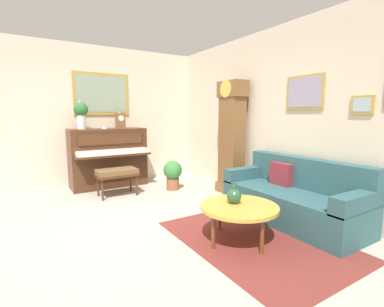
# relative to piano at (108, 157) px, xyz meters

# --- Properties ---
(ground_plane) EXTENTS (6.40, 6.00, 0.10)m
(ground_plane) POSITION_rel_piano_xyz_m (2.23, -0.32, -0.64)
(ground_plane) COLOR #B2A899
(wall_left) EXTENTS (0.13, 4.90, 2.80)m
(wall_left) POSITION_rel_piano_xyz_m (-0.37, -0.31, 0.82)
(wall_left) COLOR beige
(wall_left) RESTS_ON ground_plane
(wall_back) EXTENTS (5.30, 0.13, 2.80)m
(wall_back) POSITION_rel_piano_xyz_m (2.25, 2.08, 0.81)
(wall_back) COLOR beige
(wall_back) RESTS_ON ground_plane
(area_rug) EXTENTS (2.10, 1.50, 0.01)m
(area_rug) POSITION_rel_piano_xyz_m (3.37, 0.76, -0.59)
(area_rug) COLOR maroon
(area_rug) RESTS_ON ground_plane
(piano) EXTENTS (0.87, 1.44, 1.16)m
(piano) POSITION_rel_piano_xyz_m (0.00, 0.00, 0.00)
(piano) COLOR #4C2B19
(piano) RESTS_ON ground_plane
(piano_bench) EXTENTS (0.42, 0.70, 0.48)m
(piano_bench) POSITION_rel_piano_xyz_m (0.77, -0.06, -0.18)
(piano_bench) COLOR #4C2B19
(piano_bench) RESTS_ON ground_plane
(grandfather_clock) EXTENTS (0.52, 0.34, 2.03)m
(grandfather_clock) POSITION_rel_piano_xyz_m (1.68, 1.78, 0.38)
(grandfather_clock) COLOR brown
(grandfather_clock) RESTS_ON ground_plane
(couch) EXTENTS (1.90, 0.80, 0.84)m
(couch) POSITION_rel_piano_xyz_m (3.18, 1.63, -0.28)
(couch) COLOR #2D565B
(couch) RESTS_ON ground_plane
(coffee_table) EXTENTS (0.88, 0.88, 0.42)m
(coffee_table) POSITION_rel_piano_xyz_m (3.27, 0.58, -0.20)
(coffee_table) COLOR gold
(coffee_table) RESTS_ON ground_plane
(mantel_clock) EXTENTS (0.13, 0.18, 0.38)m
(mantel_clock) POSITION_rel_piano_xyz_m (0.00, 0.27, 0.74)
(mantel_clock) COLOR brown
(mantel_clock) RESTS_ON piano
(flower_vase) EXTENTS (0.26, 0.26, 0.58)m
(flower_vase) POSITION_rel_piano_xyz_m (0.00, -0.47, 0.89)
(flower_vase) COLOR silver
(flower_vase) RESTS_ON piano
(teacup) EXTENTS (0.12, 0.12, 0.06)m
(teacup) POSITION_rel_piano_xyz_m (0.15, -0.09, 0.60)
(teacup) COLOR #ADC6D6
(teacup) RESTS_ON piano
(green_jug) EXTENTS (0.17, 0.17, 0.24)m
(green_jug) POSITION_rel_piano_xyz_m (3.18, 0.58, -0.08)
(green_jug) COLOR #234C33
(green_jug) RESTS_ON coffee_table
(potted_plant) EXTENTS (0.36, 0.36, 0.56)m
(potted_plant) POSITION_rel_piano_xyz_m (0.92, 0.97, -0.27)
(potted_plant) COLOR #935138
(potted_plant) RESTS_ON ground_plane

